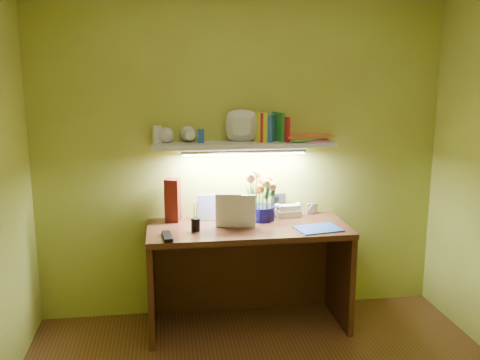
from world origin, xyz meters
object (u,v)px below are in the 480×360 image
desk (248,276)px  flower_bouquet (261,196)px  telephone (288,210)px  whisky_bottle (170,201)px  desk_clock (312,209)px

desk → flower_bouquet: bearing=51.6°
telephone → flower_bouquet: bearing=-170.4°
whisky_bottle → flower_bouquet: bearing=-6.4°
telephone → whisky_bottle: whisky_bottle is taller
desk → desk_clock: size_ratio=17.76×
telephone → whisky_bottle: size_ratio=0.60×
flower_bouquet → desk_clock: bearing=14.0°
flower_bouquet → desk_clock: size_ratio=4.53×
desk → telephone: size_ratio=8.10×
telephone → desk_clock: size_ratio=2.19×
telephone → desk_clock: bearing=8.7°
desk → whisky_bottle: size_ratio=4.86×
desk_clock → whisky_bottle: 1.07m
telephone → desk: bearing=-153.4°
desk → desk_clock: 0.72m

